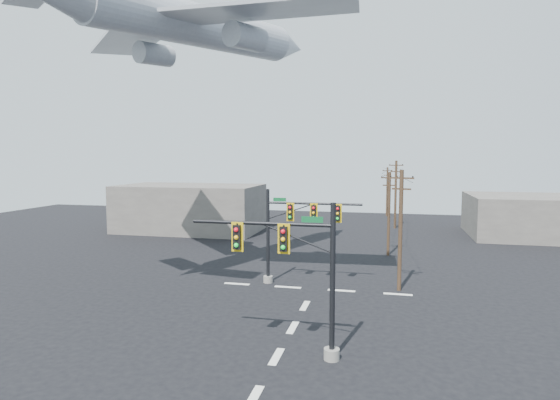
% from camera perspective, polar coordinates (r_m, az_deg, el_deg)
% --- Properties ---
extents(ground, '(120.00, 120.00, 0.00)m').
position_cam_1_polar(ground, '(24.13, -0.43, -18.56)').
color(ground, black).
rests_on(ground, ground).
extents(lane_markings, '(14.00, 21.20, 0.01)m').
position_cam_1_polar(lane_markings, '(28.97, 2.11, -14.35)').
color(lane_markings, white).
rests_on(lane_markings, ground).
extents(signal_mast_near, '(7.39, 0.84, 7.62)m').
position_cam_1_polar(signal_mast_near, '(22.77, 2.55, -9.13)').
color(signal_mast_near, gray).
rests_on(signal_mast_near, ground).
extents(signal_mast_far, '(7.50, 0.80, 7.28)m').
position_cam_1_polar(signal_mast_far, '(35.48, 1.34, -3.78)').
color(signal_mast_far, gray).
rests_on(signal_mast_far, ground).
extents(utility_pole_a, '(1.73, 0.57, 8.80)m').
position_cam_1_polar(utility_pole_a, '(34.88, 14.47, -3.33)').
color(utility_pole_a, '#412D1C').
rests_on(utility_pole_a, ground).
extents(utility_pole_b, '(1.67, 0.28, 8.23)m').
position_cam_1_polar(utility_pole_b, '(46.92, 13.13, -1.45)').
color(utility_pole_b, '#412D1C').
rests_on(utility_pole_b, ground).
extents(utility_pole_c, '(1.87, 0.33, 9.15)m').
position_cam_1_polar(utility_pole_c, '(64.77, 13.91, 0.82)').
color(utility_pole_c, '#412D1C').
rests_on(utility_pole_c, ground).
extents(utility_pole_d, '(1.59, 0.65, 7.94)m').
position_cam_1_polar(utility_pole_d, '(77.82, 12.92, 1.13)').
color(utility_pole_d, '#412D1C').
rests_on(utility_pole_d, ground).
extents(power_lines, '(2.74, 43.14, 0.18)m').
position_cam_1_polar(power_lines, '(56.08, 13.61, 3.39)').
color(power_lines, black).
extents(airliner, '(24.83, 27.06, 7.61)m').
position_cam_1_polar(airliner, '(38.03, -9.78, 20.06)').
color(airliner, '#A4A9B0').
extents(building_left, '(18.00, 10.00, 6.00)m').
position_cam_1_polar(building_left, '(62.16, -10.91, -0.96)').
color(building_left, slate).
rests_on(building_left, ground).
extents(building_right, '(14.00, 12.00, 5.00)m').
position_cam_1_polar(building_right, '(64.13, 28.20, -1.76)').
color(building_right, slate).
rests_on(building_right, ground).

